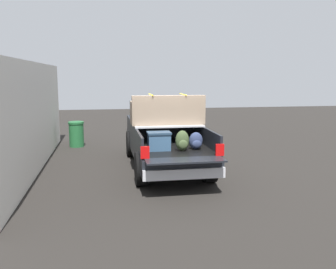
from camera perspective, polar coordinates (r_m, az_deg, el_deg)
name	(u,v)px	position (r m, az deg, el deg)	size (l,w,h in m)	color
ground_plane	(165,167)	(11.25, -0.52, -5.06)	(40.00, 40.00, 0.00)	black
pickup_truck	(163,133)	(11.42, -0.85, 0.17)	(6.05, 2.06, 2.23)	black
building_facade	(32,117)	(11.40, -20.22, 2.56)	(9.80, 0.36, 3.13)	silver
trash_can	(76,134)	(14.82, -13.96, 0.07)	(0.60, 0.60, 0.98)	#1E592D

